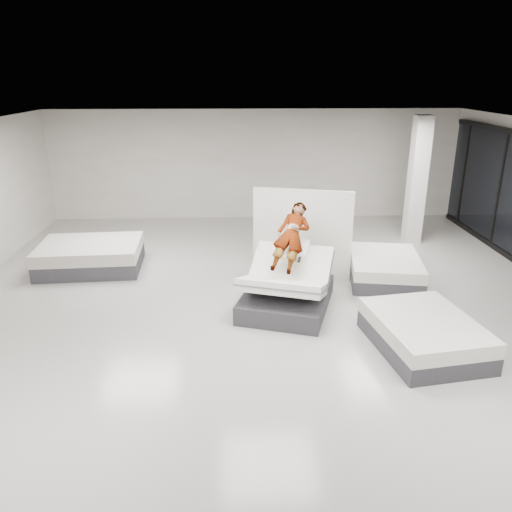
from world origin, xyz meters
The scene contains 9 objects.
room centered at (0.00, 0.00, 1.60)m, with size 14.00×14.04×3.20m.
hero_bed centered at (0.35, 0.68, 0.38)m, with size 2.02×2.34×1.13m.
person centered at (0.45, 0.96, 1.17)m, with size 0.57×0.37×1.57m, color slate.
remote centered at (0.55, 0.56, 0.99)m, with size 0.05×0.14×0.03m, color black.
divider_panel centered at (0.81, 2.22, 0.95)m, with size 2.09×0.10×1.90m, color white.
flat_bed_right_far centered at (2.55, 1.93, 0.26)m, with size 1.69×2.07×0.51m.
flat_bed_right_near centered at (2.37, -0.92, 0.26)m, with size 1.72×2.12×0.53m.
flat_bed_left_far centered at (-3.84, 2.84, 0.30)m, with size 2.27×1.76×0.60m.
column centered at (4.00, 4.50, 1.60)m, with size 0.40×0.40×3.20m, color silver.
Camera 1 is at (-0.57, -7.78, 4.11)m, focal length 35.00 mm.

